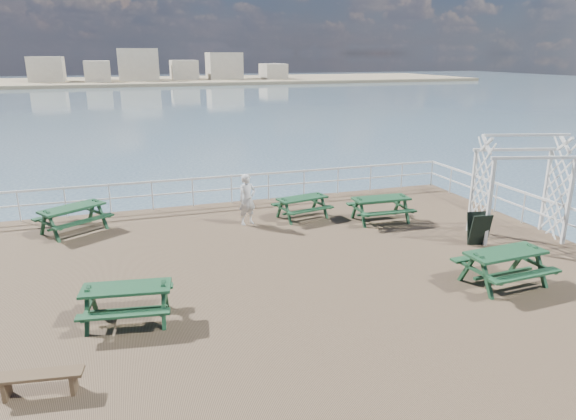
# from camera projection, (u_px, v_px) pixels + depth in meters

# --- Properties ---
(ground) EXTENTS (18.00, 14.00, 0.30)m
(ground) POSITION_uv_depth(u_px,v_px,m) (286.00, 276.00, 13.61)
(ground) COLOR brown
(ground) RESTS_ON ground
(sea_backdrop) EXTENTS (300.00, 300.00, 9.20)m
(sea_backdrop) POSITION_uv_depth(u_px,v_px,m) (179.00, 77.00, 139.32)
(sea_backdrop) COLOR #3E5868
(sea_backdrop) RESTS_ON ground
(railing) EXTENTS (17.77, 13.76, 1.10)m
(railing) POSITION_uv_depth(u_px,v_px,m) (258.00, 213.00, 15.62)
(railing) COLOR silver
(railing) RESTS_ON ground
(picnic_table_a) EXTENTS (2.51, 2.40, 0.96)m
(picnic_table_a) POSITION_uv_depth(u_px,v_px,m) (73.00, 214.00, 16.40)
(picnic_table_a) COLOR #153A1F
(picnic_table_a) RESTS_ON ground
(picnic_table_b) EXTENTS (1.99, 1.72, 0.85)m
(picnic_table_b) POSITION_uv_depth(u_px,v_px,m) (302.00, 203.00, 17.84)
(picnic_table_b) COLOR #153A1F
(picnic_table_b) RESTS_ON ground
(picnic_table_c) EXTENTS (1.99, 1.63, 0.94)m
(picnic_table_c) POSITION_uv_depth(u_px,v_px,m) (381.00, 204.00, 17.49)
(picnic_table_c) COLOR #153A1F
(picnic_table_c) RESTS_ON ground
(picnic_table_d) EXTENTS (2.05, 1.75, 0.90)m
(picnic_table_d) POSITION_uv_depth(u_px,v_px,m) (127.00, 296.00, 10.91)
(picnic_table_d) COLOR #153A1F
(picnic_table_d) RESTS_ON ground
(picnic_table_e) EXTENTS (2.12, 1.75, 0.98)m
(picnic_table_e) POSITION_uv_depth(u_px,v_px,m) (505.00, 260.00, 12.65)
(picnic_table_e) COLOR #153A1F
(picnic_table_e) RESTS_ON ground
(flat_bench_near) EXTENTS (1.45, 0.54, 0.41)m
(flat_bench_near) POSITION_uv_depth(u_px,v_px,m) (39.00, 379.00, 8.58)
(flat_bench_near) COLOR brown
(flat_bench_near) RESTS_ON ground
(trellis_arbor) EXTENTS (2.88, 2.03, 3.24)m
(trellis_arbor) POSITION_uv_depth(u_px,v_px,m) (519.00, 193.00, 15.68)
(trellis_arbor) COLOR silver
(trellis_arbor) RESTS_ON ground
(sandwich_board) EXTENTS (0.67, 0.55, 0.99)m
(sandwich_board) POSITION_uv_depth(u_px,v_px,m) (478.00, 229.00, 15.32)
(sandwich_board) COLOR black
(sandwich_board) RESTS_ON ground
(person) EXTENTS (0.72, 0.57, 1.72)m
(person) POSITION_uv_depth(u_px,v_px,m) (247.00, 199.00, 17.08)
(person) COLOR silver
(person) RESTS_ON ground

